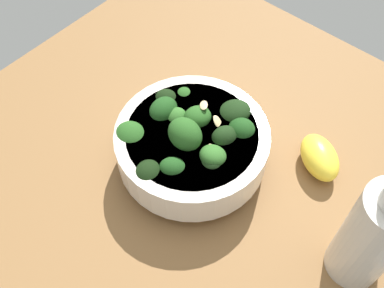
% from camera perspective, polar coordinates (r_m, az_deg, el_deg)
% --- Properties ---
extents(ground_plane, '(0.61, 0.61, 0.04)m').
position_cam_1_polar(ground_plane, '(0.62, 0.09, -1.06)').
color(ground_plane, brown).
extents(bowl_of_broccoli, '(0.18, 0.18, 0.10)m').
position_cam_1_polar(bowl_of_broccoli, '(0.55, -0.10, 0.18)').
color(bowl_of_broccoli, silver).
rests_on(bowl_of_broccoli, ground_plane).
extents(lemon_wedge, '(0.07, 0.08, 0.04)m').
position_cam_1_polar(lemon_wedge, '(0.59, 15.62, -1.62)').
color(lemon_wedge, yellow).
rests_on(lemon_wedge, ground_plane).
extents(bottle_tall, '(0.06, 0.06, 0.16)m').
position_cam_1_polar(bottle_tall, '(0.49, 21.60, -10.66)').
color(bottle_tall, beige).
rests_on(bottle_tall, ground_plane).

